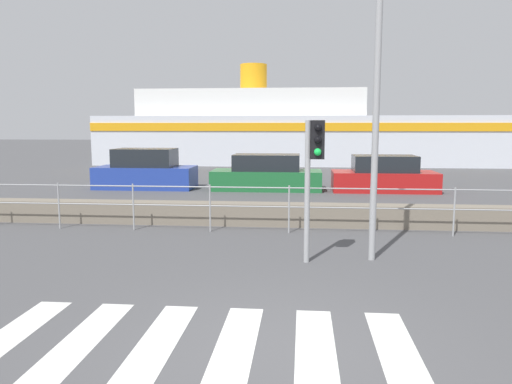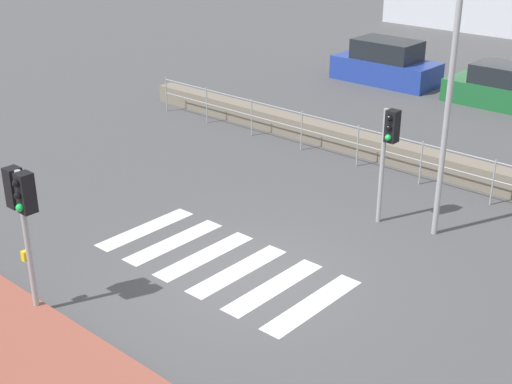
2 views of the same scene
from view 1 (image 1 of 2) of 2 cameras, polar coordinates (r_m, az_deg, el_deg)
name	(u,v)px [view 1 (image 1 of 2)]	position (r m, az deg, el deg)	size (l,w,h in m)	color
ground_plane	(273,349)	(5.83, 1.99, -17.53)	(160.00, 160.00, 0.00)	#4C4C4F
crosswalk	(196,346)	(5.94, -6.93, -17.04)	(4.95, 2.40, 0.01)	silver
seawall	(290,215)	(12.44, 3.90, -2.60)	(20.52, 0.55, 0.55)	slate
harbor_fence	(289,202)	(11.50, 3.80, -1.12)	(18.51, 0.04, 1.11)	#9EA0A3
traffic_light_far	(314,159)	(8.91, 6.63, 3.78)	(0.34, 0.32, 2.57)	#9EA0A3
streetlamp	(380,24)	(9.31, 13.99, 18.09)	(0.32, 0.89, 6.94)	#9EA0A3
ferry_boat	(289,132)	(34.17, 3.84, 6.84)	(25.60, 8.46, 6.56)	silver
parked_car_blue	(146,171)	(20.25, -12.50, 2.31)	(3.86, 1.70, 1.58)	#233D9E
parked_car_green	(267,175)	(19.34, 1.22, 1.99)	(4.22, 1.70, 1.37)	#1E6633
parked_car_red	(384,176)	(19.53, 14.40, 1.79)	(3.88, 1.77, 1.36)	#B21919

